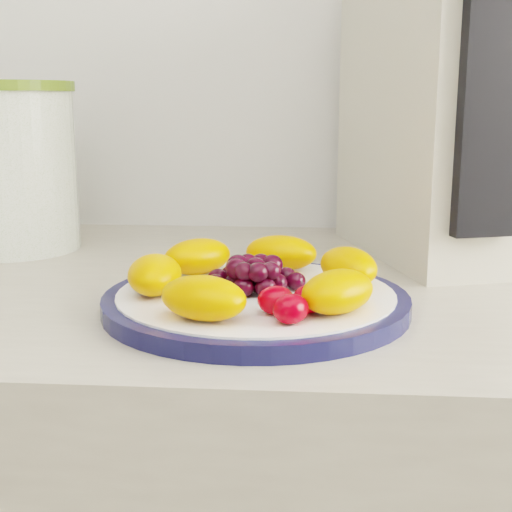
{
  "coord_description": "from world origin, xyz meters",
  "views": [
    {
      "loc": [
        0.06,
        0.47,
        1.09
      ],
      "look_at": [
        0.02,
        1.08,
        0.95
      ],
      "focal_mm": 50.0,
      "sensor_mm": 36.0,
      "label": 1
    }
  ],
  "objects": [
    {
      "name": "plate_rim",
      "position": [
        0.02,
        1.08,
        0.91
      ],
      "size": [
        0.27,
        0.27,
        0.01
      ],
      "primitive_type": "cylinder",
      "color": "#10133B",
      "rests_on": "counter"
    },
    {
      "name": "plate_face",
      "position": [
        0.02,
        1.08,
        0.91
      ],
      "size": [
        0.25,
        0.25,
        0.02
      ],
      "primitive_type": "cylinder",
      "color": "white",
      "rests_on": "counter"
    },
    {
      "name": "canister",
      "position": [
        -0.31,
        1.32,
        1.0
      ],
      "size": [
        0.19,
        0.19,
        0.19
      ],
      "primitive_type": "cylinder",
      "rotation": [
        0.0,
        0.0,
        -0.18
      ],
      "color": "#49681A",
      "rests_on": "counter"
    },
    {
      "name": "canister_lid",
      "position": [
        -0.31,
        1.32,
        1.1
      ],
      "size": [
        0.2,
        0.2,
        0.01
      ],
      "primitive_type": "cylinder",
      "rotation": [
        0.0,
        0.0,
        -0.18
      ],
      "color": "#5B7424",
      "rests_on": "canister"
    },
    {
      "name": "appliance_body",
      "position": [
        0.24,
        1.34,
        1.08
      ],
      "size": [
        0.28,
        0.34,
        0.36
      ],
      "primitive_type": "cube",
      "rotation": [
        0.0,
        0.0,
        0.28
      ],
      "color": "beige",
      "rests_on": "counter"
    },
    {
      "name": "appliance_panel",
      "position": [
        0.23,
        1.18,
        1.09
      ],
      "size": [
        0.07,
        0.04,
        0.27
      ],
      "primitive_type": "cube",
      "rotation": [
        0.0,
        0.0,
        0.28
      ],
      "color": "black",
      "rests_on": "appliance_body"
    },
    {
      "name": "fruit_plate",
      "position": [
        0.01,
        1.08,
        0.93
      ],
      "size": [
        0.24,
        0.24,
        0.03
      ],
      "color": "orange",
      "rests_on": "plate_face"
    }
  ]
}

